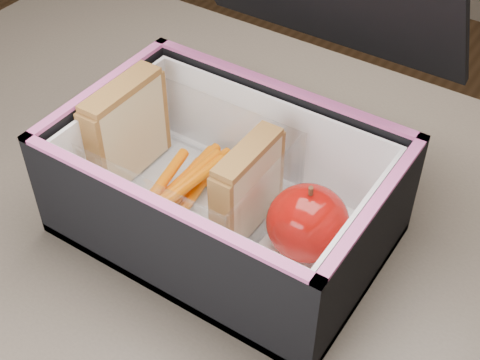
% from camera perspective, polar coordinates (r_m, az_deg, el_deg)
% --- Properties ---
extents(kitchen_table, '(1.20, 0.80, 0.75)m').
position_cam_1_polar(kitchen_table, '(0.69, 1.46, -13.79)').
color(kitchen_table, brown).
rests_on(kitchen_table, ground).
extents(lunch_bag, '(0.30, 0.31, 0.28)m').
position_cam_1_polar(lunch_bag, '(0.63, -1.00, 0.16)').
color(lunch_bag, black).
rests_on(lunch_bag, kitchen_table).
extents(plastic_tub, '(0.19, 0.14, 0.08)m').
position_cam_1_polar(plastic_tub, '(0.66, -4.71, 1.05)').
color(plastic_tub, white).
rests_on(plastic_tub, lunch_bag).
extents(sandwich_left, '(0.03, 0.09, 0.11)m').
position_cam_1_polar(sandwich_left, '(0.68, -9.68, 4.29)').
color(sandwich_left, tan).
rests_on(sandwich_left, plastic_tub).
extents(sandwich_right, '(0.02, 0.08, 0.09)m').
position_cam_1_polar(sandwich_right, '(0.62, 0.65, -0.67)').
color(sandwich_right, tan).
rests_on(sandwich_right, plastic_tub).
extents(carrot_sticks, '(0.05, 0.14, 0.03)m').
position_cam_1_polar(carrot_sticks, '(0.67, -4.68, -0.35)').
color(carrot_sticks, '#D75A09').
rests_on(carrot_sticks, plastic_tub).
extents(paper_napkin, '(0.08, 0.09, 0.01)m').
position_cam_1_polar(paper_napkin, '(0.63, 5.98, -5.82)').
color(paper_napkin, white).
rests_on(paper_napkin, lunch_bag).
extents(red_apple, '(0.09, 0.09, 0.08)m').
position_cam_1_polar(red_apple, '(0.60, 5.80, -3.66)').
color(red_apple, maroon).
rests_on(red_apple, paper_napkin).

